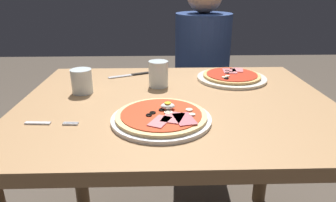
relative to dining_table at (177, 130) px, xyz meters
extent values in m
cube|color=#9E754C|center=(0.00, 0.00, 0.10)|extent=(1.10, 0.87, 0.04)
cylinder|color=brown|center=(-0.49, 0.37, -0.28)|extent=(0.07, 0.07, 0.71)
cylinder|color=brown|center=(0.49, 0.37, -0.28)|extent=(0.07, 0.07, 0.71)
cylinder|color=white|center=(-0.06, -0.17, 0.13)|extent=(0.30, 0.30, 0.01)
cylinder|color=#E5C17F|center=(-0.06, -0.17, 0.14)|extent=(0.27, 0.27, 0.01)
cylinder|color=red|center=(-0.06, -0.17, 0.14)|extent=(0.24, 0.24, 0.00)
torus|color=black|center=(-0.09, -0.19, 0.15)|extent=(0.02, 0.02, 0.00)
torus|color=black|center=(-0.08, -0.17, 0.15)|extent=(0.02, 0.02, 0.00)
torus|color=black|center=(-0.06, -0.15, 0.15)|extent=(0.02, 0.02, 0.00)
torus|color=black|center=(-0.04, -0.17, 0.15)|extent=(0.02, 0.02, 0.00)
cube|color=#D16B70|center=(-0.06, -0.23, 0.15)|extent=(0.07, 0.09, 0.00)
cube|color=#D16B70|center=(-0.02, -0.21, 0.15)|extent=(0.08, 0.09, 0.00)
cube|color=#C65B66|center=(0.01, -0.22, 0.15)|extent=(0.07, 0.09, 0.00)
cylinder|color=beige|center=(0.03, -0.19, 0.15)|extent=(0.02, 0.02, 0.00)
cylinder|color=beige|center=(0.03, -0.16, 0.15)|extent=(0.02, 0.02, 0.00)
cylinder|color=beige|center=(-0.04, -0.17, 0.15)|extent=(0.03, 0.03, 0.00)
ellipsoid|color=white|center=(-0.04, -0.14, 0.16)|extent=(0.04, 0.03, 0.02)
cylinder|color=yellow|center=(-0.04, -0.14, 0.17)|extent=(0.02, 0.02, 0.00)
cylinder|color=silver|center=(0.25, 0.24, 0.13)|extent=(0.29, 0.29, 0.01)
cylinder|color=tan|center=(0.25, 0.24, 0.14)|extent=(0.24, 0.24, 0.01)
cylinder|color=#B72D19|center=(0.25, 0.24, 0.14)|extent=(0.21, 0.21, 0.00)
torus|color=black|center=(0.23, 0.24, 0.15)|extent=(0.02, 0.02, 0.00)
torus|color=black|center=(0.26, 0.30, 0.15)|extent=(0.02, 0.02, 0.00)
torus|color=black|center=(0.21, 0.17, 0.15)|extent=(0.02, 0.02, 0.00)
torus|color=black|center=(0.24, 0.28, 0.15)|extent=(0.02, 0.02, 0.00)
torus|color=black|center=(0.25, 0.26, 0.15)|extent=(0.02, 0.02, 0.00)
cube|color=#D16B70|center=(0.29, 0.29, 0.15)|extent=(0.06, 0.08, 0.00)
cube|color=#D16B70|center=(0.25, 0.27, 0.15)|extent=(0.06, 0.08, 0.00)
cylinder|color=beige|center=(0.20, 0.18, 0.15)|extent=(0.02, 0.02, 0.00)
cylinder|color=beige|center=(0.22, 0.20, 0.15)|extent=(0.02, 0.02, 0.00)
cylinder|color=silver|center=(-0.06, 0.15, 0.17)|extent=(0.08, 0.08, 0.10)
cylinder|color=silver|center=(-0.06, 0.15, 0.15)|extent=(0.07, 0.07, 0.05)
cylinder|color=silver|center=(-0.35, 0.09, 0.17)|extent=(0.08, 0.08, 0.09)
cylinder|color=silver|center=(-0.35, 0.09, 0.15)|extent=(0.07, 0.07, 0.06)
cube|color=silver|center=(-0.42, -0.18, 0.12)|extent=(0.08, 0.02, 0.00)
cube|color=silver|center=(-0.32, -0.20, 0.12)|extent=(0.05, 0.01, 0.00)
cube|color=silver|center=(-0.32, -0.19, 0.12)|extent=(0.05, 0.01, 0.00)
cube|color=silver|center=(-0.32, -0.19, 0.12)|extent=(0.05, 0.01, 0.00)
cube|color=silver|center=(-0.32, -0.18, 0.12)|extent=(0.05, 0.01, 0.00)
cube|color=silver|center=(-0.23, 0.29, 0.12)|extent=(0.11, 0.06, 0.00)
cube|color=black|center=(-0.14, 0.33, 0.12)|extent=(0.09, 0.05, 0.01)
cylinder|color=black|center=(0.19, 0.75, -0.40)|extent=(0.29, 0.29, 0.46)
cylinder|color=navy|center=(0.19, 0.75, 0.09)|extent=(0.32, 0.32, 0.52)
camera|label=1|loc=(-0.06, -1.00, 0.51)|focal=32.41mm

